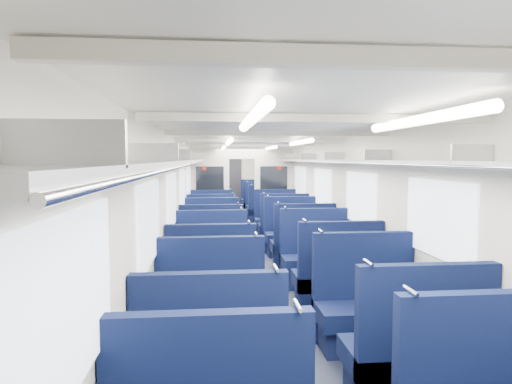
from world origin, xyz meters
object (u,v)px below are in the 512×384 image
seat_13 (303,248)px  seat_16 (212,229)px  seat_20 (212,213)px  seat_22 (212,208)px  seat_14 (212,239)px  seat_17 (283,228)px  seat_12 (212,250)px  seat_26 (212,202)px  seat_8 (211,287)px  seat_5 (417,360)px  seat_7 (367,311)px  bulkhead (242,187)px  seat_11 (316,261)px  seat_21 (266,212)px  seat_15 (291,236)px  end_door (232,183)px  seat_4 (210,375)px  seat_18 (212,223)px  seat_9 (337,282)px  seat_6 (211,321)px  seat_23 (262,208)px  seat_10 (211,265)px  seat_25 (259,205)px  seat_24 (212,205)px  seat_19 (276,221)px  seat_27 (256,201)px

seat_13 → seat_16: (-1.66, 2.30, 0.00)m
seat_20 → seat_22: 1.16m
seat_14 → seat_17: bearing=35.9°
seat_12 → seat_26: size_ratio=1.00×
seat_8 → seat_5: bearing=-53.5°
seat_7 → seat_12: size_ratio=1.00×
bulkhead → seat_11: bulkhead is taller
seat_21 → seat_26: (-1.66, 3.41, 0.00)m
bulkhead → seat_15: (0.83, -3.10, -0.85)m
end_door → seat_4: end_door is taller
seat_15 → seat_18: same height
seat_7 → seat_12: same height
seat_5 → seat_7: bearing=90.0°
seat_4 → seat_9: 2.94m
seat_12 → seat_6: bearing=-90.0°
seat_16 → seat_23: 4.65m
seat_10 → seat_13: size_ratio=1.00×
seat_21 → seat_10: bearing=-103.8°
seat_18 → seat_25: size_ratio=1.00×
seat_7 → seat_18: (-1.66, 6.79, 0.00)m
seat_10 → seat_11: 1.66m
seat_17 → seat_24: bearing=106.9°
end_door → seat_9: end_door is taller
seat_4 → seat_18: same height
seat_10 → seat_14: 2.23m
seat_23 → seat_10: bearing=-102.0°
seat_23 → seat_26: same height
seat_8 → seat_17: size_ratio=1.00×
seat_10 → bulkhead: bearing=81.3°
end_door → seat_17: 8.11m
bulkhead → seat_18: (-0.83, -0.93, -0.85)m
seat_21 → seat_26: bearing=115.9°
seat_12 → seat_13: (1.66, 0.01, 0.00)m
seat_6 → seat_21: 9.29m
seat_12 → seat_15: 2.05m
seat_14 → seat_26: size_ratio=1.00×
seat_12 → seat_16: (0.00, 2.31, 0.00)m
seat_12 → seat_19: 3.84m
seat_19 → seat_20: 2.63m
seat_4 → seat_17: bearing=76.6°
seat_17 → seat_27: 6.68m
seat_10 → seat_13: 2.02m
seat_21 → seat_17: bearing=-90.0°
end_door → seat_15: end_door is taller
seat_6 → seat_14: same height
seat_9 → seat_18: 5.87m
seat_5 → seat_14: same height
seat_8 → seat_22: (0.00, 9.01, 0.00)m
seat_12 → seat_4: bearing=-90.0°
seat_26 → seat_25: bearing=-37.0°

